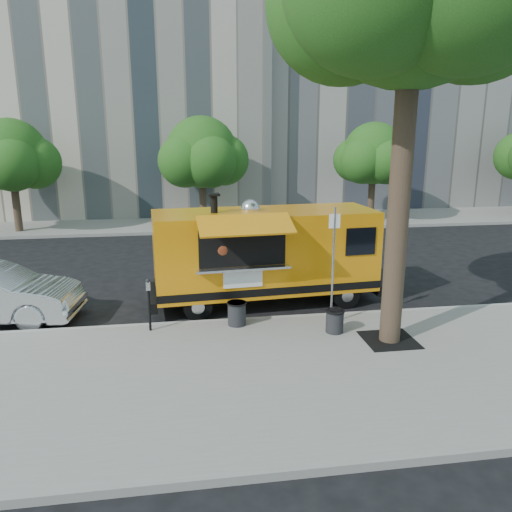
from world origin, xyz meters
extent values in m
plane|color=black|center=(0.00, 0.00, 0.00)|extent=(120.00, 120.00, 0.00)
cube|color=gray|center=(0.00, -4.00, 0.07)|extent=(60.00, 6.00, 0.15)
cube|color=#999993|center=(0.00, -0.93, 0.07)|extent=(60.00, 0.14, 0.16)
cube|color=gray|center=(0.00, 13.50, 0.07)|extent=(60.00, 5.00, 0.15)
cube|color=beige|center=(-8.00, 22.00, 12.00)|extent=(22.00, 14.00, 24.00)
cube|color=gray|center=(12.00, 23.00, 10.00)|extent=(20.00, 14.00, 20.00)
cylinder|color=#33261C|center=(2.60, -2.80, 3.40)|extent=(0.48, 0.48, 6.50)
cube|color=black|center=(2.60, -2.80, 0.15)|extent=(1.20, 1.20, 0.02)
cylinder|color=#33261C|center=(-10.00, 12.30, 1.45)|extent=(0.36, 0.36, 2.60)
sphere|color=#1D5516|center=(-10.00, 12.30, 3.79)|extent=(3.42, 3.42, 3.42)
cylinder|color=#33261C|center=(-1.00, 12.70, 1.45)|extent=(0.36, 0.36, 2.60)
sphere|color=#1D5516|center=(-1.00, 12.70, 3.85)|extent=(3.60, 3.60, 3.60)
cylinder|color=#33261C|center=(8.00, 12.40, 1.45)|extent=(0.36, 0.36, 2.60)
sphere|color=#1D5516|center=(8.00, 12.40, 3.74)|extent=(3.24, 3.24, 3.24)
cylinder|color=silver|center=(1.55, -1.55, 1.65)|extent=(0.06, 0.06, 3.00)
cube|color=white|center=(1.55, -1.55, 2.80)|extent=(0.28, 0.02, 0.35)
cylinder|color=black|center=(-3.00, -1.35, 0.68)|extent=(0.06, 0.06, 1.05)
cube|color=silver|center=(-3.00, -1.35, 1.30)|extent=(0.10, 0.08, 0.22)
sphere|color=black|center=(-3.00, -1.35, 1.43)|extent=(0.11, 0.11, 0.11)
cube|color=orange|center=(0.20, 0.60, 1.61)|extent=(6.40, 2.58, 2.26)
cube|color=black|center=(0.20, 0.60, 0.69)|extent=(6.42, 2.60, 0.21)
cube|color=black|center=(3.40, 0.84, 0.43)|extent=(0.33, 2.02, 0.29)
cube|color=black|center=(-3.00, 0.36, 0.43)|extent=(0.33, 2.02, 0.29)
cube|color=black|center=(3.34, 0.84, 1.97)|extent=(0.18, 1.69, 0.91)
cylinder|color=black|center=(2.42, -0.12, 0.39)|extent=(0.79, 0.33, 0.77)
cylinder|color=black|center=(2.29, 1.65, 0.39)|extent=(0.79, 0.33, 0.77)
cylinder|color=black|center=(-1.80, -0.44, 0.39)|extent=(0.79, 0.33, 0.77)
cylinder|color=black|center=(-1.93, 1.33, 0.39)|extent=(0.79, 0.33, 0.77)
cube|color=black|center=(-0.59, -0.46, 1.97)|extent=(2.32, 0.35, 1.01)
cube|color=silver|center=(-0.58, -0.62, 1.43)|extent=(2.53, 0.54, 0.06)
cube|color=orange|center=(-0.55, -0.97, 2.66)|extent=(2.47, 1.09, 0.41)
cube|color=white|center=(-0.59, -0.54, 1.13)|extent=(1.06, 0.12, 0.48)
cylinder|color=black|center=(-1.24, 0.49, 2.98)|extent=(0.19, 0.19, 0.53)
sphere|color=silver|center=(-0.20, 0.76, 2.79)|extent=(0.54, 0.54, 0.54)
sphere|color=#954420|center=(-1.14, -0.21, 1.92)|extent=(0.81, 0.81, 0.81)
cylinder|color=#FF590C|center=(-1.13, -0.44, 1.79)|extent=(0.34, 0.14, 0.33)
cylinder|color=black|center=(-0.84, -1.30, 0.45)|extent=(0.46, 0.46, 0.60)
cylinder|color=black|center=(-0.84, -1.30, 0.73)|extent=(0.50, 0.50, 0.04)
cylinder|color=black|center=(1.46, -2.13, 0.43)|extent=(0.43, 0.43, 0.56)
cylinder|color=black|center=(1.46, -2.13, 0.69)|extent=(0.47, 0.47, 0.04)
camera|label=1|loc=(-2.14, -13.10, 4.98)|focal=35.00mm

